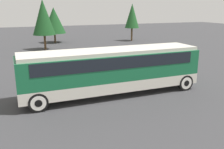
% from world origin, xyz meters
% --- Properties ---
extents(ground_plane, '(120.00, 120.00, 0.00)m').
position_xyz_m(ground_plane, '(0.00, 0.00, 0.00)').
color(ground_plane, '#38383A').
extents(tour_bus, '(11.44, 2.55, 2.92)m').
position_xyz_m(tour_bus, '(0.10, -0.00, 1.77)').
color(tour_bus, silver).
rests_on(tour_bus, ground_plane).
extents(parked_car_near, '(4.17, 1.80, 1.35)m').
position_xyz_m(parked_car_near, '(5.36, 5.83, 0.68)').
color(parked_car_near, navy).
rests_on(parked_car_near, ground_plane).
extents(parked_car_mid, '(4.68, 1.78, 1.40)m').
position_xyz_m(parked_car_mid, '(2.36, 8.84, 0.69)').
color(parked_car_mid, silver).
rests_on(parked_car_mid, ground_plane).
extents(tree_left, '(2.30, 2.30, 5.94)m').
position_xyz_m(tree_left, '(12.79, 22.99, 3.99)').
color(tree_left, brown).
rests_on(tree_left, ground_plane).
extents(tree_center, '(2.87, 2.87, 6.38)m').
position_xyz_m(tree_center, '(-1.63, 19.42, 4.14)').
color(tree_center, brown).
rests_on(tree_center, ground_plane).
extents(tree_right, '(3.45, 3.45, 5.36)m').
position_xyz_m(tree_right, '(0.68, 25.53, 3.40)').
color(tree_right, brown).
rests_on(tree_right, ground_plane).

